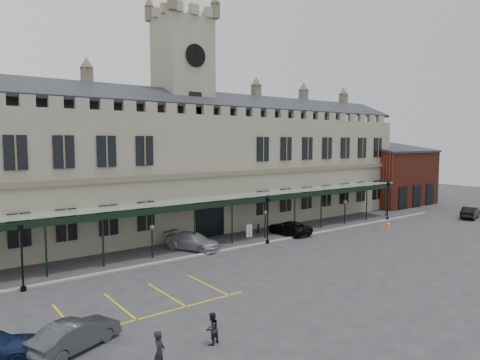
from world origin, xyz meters
TOP-DOWN VIEW (x-y plane):
  - ground at (0.00, 0.00)m, footprint 140.00×140.00m
  - station_building at (0.00, 15.91)m, footprint 60.00×10.36m
  - clock_tower at (0.00, 16.00)m, footprint 5.60×5.60m
  - canopy at (0.00, 7.46)m, footprint 50.00×4.10m
  - brick_annex at (34.00, 12.97)m, footprint 12.40×8.36m
  - kerb at (0.00, 5.50)m, footprint 60.00×0.40m
  - parking_markings at (-14.00, -1.50)m, footprint 16.00×6.00m
  - tree_behind_mid at (8.00, 25.00)m, footprint 6.00×6.00m
  - tree_behind_right at (24.00, 25.00)m, footprint 6.00×6.00m
  - lamp_post_left at (-17.89, 5.04)m, footprint 0.43×0.43m
  - lamp_post_mid at (2.65, 5.30)m, footprint 0.43×0.43m
  - lamp_post_right at (21.79, 5.52)m, footprint 0.45×0.45m
  - traffic_cone at (17.81, 2.73)m, footprint 0.49×0.49m
  - sign_board at (2.96, 8.41)m, footprint 0.74×0.08m
  - bollard_left at (-2.42, 9.60)m, footprint 0.17×0.17m
  - bollard_right at (4.80, 9.22)m, footprint 0.17×0.17m
  - car_left_b at (-17.50, -4.77)m, footprint 4.45×2.96m
  - car_taxi at (-4.01, 7.56)m, footprint 4.05×5.56m
  - car_van at (7.00, 6.98)m, footprint 2.49×4.98m
  - car_right_b at (31.00, 0.10)m, footprint 4.64×2.57m
  - person_a at (-15.39, -8.92)m, footprint 0.76×0.78m
  - person_b at (-12.30, -8.09)m, footprint 0.86×0.75m

SIDE VIEW (x-z plane):
  - ground at x=0.00m, z-range 0.00..0.00m
  - parking_markings at x=-14.00m, z-range -0.01..0.01m
  - kerb at x=0.00m, z-range 0.00..0.12m
  - traffic_cone at x=17.81m, z-range -0.01..0.77m
  - bollard_left at x=-2.42m, z-range 0.00..0.97m
  - bollard_right at x=4.80m, z-range 0.00..0.98m
  - sign_board at x=2.96m, z-range -0.02..1.26m
  - car_van at x=7.00m, z-range 0.00..1.35m
  - car_left_b at x=-17.50m, z-range 0.00..1.39m
  - car_right_b at x=31.00m, z-range 0.00..1.45m
  - car_taxi at x=-4.01m, z-range 0.00..1.50m
  - person_b at x=-12.30m, z-range 0.00..1.51m
  - person_a at x=-15.39m, z-range 0.00..1.80m
  - canopy at x=0.00m, z-range 0.25..4.55m
  - lamp_post_left at x=-17.89m, z-range 0.42..4.98m
  - lamp_post_mid at x=2.65m, z-range 0.43..5.01m
  - lamp_post_right at x=21.79m, z-range 0.45..5.25m
  - brick_annex at x=34.00m, z-range -0.46..8.77m
  - station_building at x=0.00m, z-range -2.18..15.12m
  - tree_behind_mid at x=8.00m, z-range 4.81..20.81m
  - tree_behind_right at x=24.00m, z-range 4.81..20.81m
  - clock_tower at x=0.00m, z-range 0.71..25.51m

